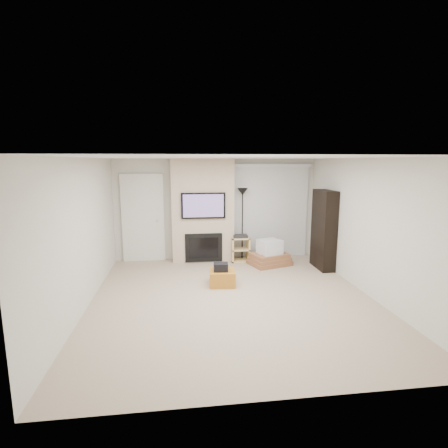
{
  "coord_description": "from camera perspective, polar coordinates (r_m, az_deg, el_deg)",
  "views": [
    {
      "loc": [
        -0.91,
        -5.88,
        2.44
      ],
      "look_at": [
        0.0,
        1.2,
        1.15
      ],
      "focal_mm": 28.0,
      "sensor_mm": 36.0,
      "label": 1
    }
  ],
  "objects": [
    {
      "name": "wall_left",
      "position": [
        6.21,
        -22.01,
        -1.57
      ],
      "size": [
        0.0,
        5.5,
        2.5
      ],
      "primitive_type": "cube",
      "rotation": [
        1.57,
        0.0,
        1.57
      ],
      "color": "beige",
      "rests_on": "ground"
    },
    {
      "name": "ceiling",
      "position": [
        5.95,
        1.5,
        10.81
      ],
      "size": [
        5.0,
        5.5,
        0.0
      ],
      "primitive_type": "cube",
      "color": "white",
      "rests_on": "wall_back"
    },
    {
      "name": "floor_lamp",
      "position": [
        8.58,
        3.04,
        3.34
      ],
      "size": [
        0.27,
        0.27,
        1.79
      ],
      "color": "black",
      "rests_on": "floor"
    },
    {
      "name": "wall_front",
      "position": [
        3.47,
        8.44,
        -9.92
      ],
      "size": [
        5.0,
        0.0,
        2.5
      ],
      "primitive_type": "cube",
      "rotation": [
        1.57,
        0.0,
        0.0
      ],
      "color": "beige",
      "rests_on": "ground"
    },
    {
      "name": "black_bag",
      "position": [
        6.93,
        -0.54,
        -7.04
      ],
      "size": [
        0.3,
        0.24,
        0.16
      ],
      "primitive_type": "cube",
      "rotation": [
        0.0,
        0.0,
        -0.08
      ],
      "color": "black",
      "rests_on": "ottoman"
    },
    {
      "name": "vertical_blinds",
      "position": [
        8.96,
        7.69,
        2.67
      ],
      "size": [
        1.98,
        0.1,
        2.37
      ],
      "color": "silver",
      "rests_on": "floor"
    },
    {
      "name": "ottoman",
      "position": [
        7.05,
        -0.3,
        -8.73
      ],
      "size": [
        0.54,
        0.54,
        0.3
      ],
      "primitive_type": "cube",
      "rotation": [
        0.0,
        0.0,
        -0.08
      ],
      "color": "#B16F21",
      "rests_on": "floor"
    },
    {
      "name": "fireplace_wall",
      "position": [
        8.53,
        -3.48,
        2.1
      ],
      "size": [
        1.5,
        0.47,
        2.5
      ],
      "color": "#C3AB90",
      "rests_on": "floor"
    },
    {
      "name": "bookshelf",
      "position": [
        8.27,
        15.97,
        -0.9
      ],
      "size": [
        0.3,
        0.8,
        1.8
      ],
      "color": "black",
      "rests_on": "floor"
    },
    {
      "name": "floor",
      "position": [
        6.43,
        1.39,
        -12.05
      ],
      "size": [
        5.0,
        5.5,
        0.0
      ],
      "primitive_type": "cube",
      "color": "tan",
      "rests_on": "ground"
    },
    {
      "name": "hvac_vent",
      "position": [
        6.81,
        3.84,
        10.7
      ],
      "size": [
        0.35,
        0.18,
        0.01
      ],
      "primitive_type": "cube",
      "color": "silver",
      "rests_on": "ceiling"
    },
    {
      "name": "av_stand",
      "position": [
        8.63,
        2.64,
        -3.82
      ],
      "size": [
        0.45,
        0.38,
        0.66
      ],
      "color": "#E5C47C",
      "rests_on": "floor"
    },
    {
      "name": "wall_back",
      "position": [
        8.76,
        -1.29,
        2.43
      ],
      "size": [
        5.0,
        0.0,
        2.5
      ],
      "primitive_type": "cube",
      "rotation": [
        1.57,
        0.0,
        0.0
      ],
      "color": "beige",
      "rests_on": "ground"
    },
    {
      "name": "box_stack",
      "position": [
        8.41,
        7.43,
        -5.08
      ],
      "size": [
        1.07,
        0.94,
        0.6
      ],
      "color": "#915C39",
      "rests_on": "floor"
    },
    {
      "name": "entry_door",
      "position": [
        8.75,
        -13.06,
        0.86
      ],
      "size": [
        1.02,
        0.11,
        2.14
      ],
      "color": "silver",
      "rests_on": "floor"
    },
    {
      "name": "wall_right",
      "position": [
        6.9,
        22.42,
        -0.47
      ],
      "size": [
        0.0,
        5.5,
        2.5
      ],
      "primitive_type": "cube",
      "rotation": [
        1.57,
        0.0,
        1.57
      ],
      "color": "beige",
      "rests_on": "ground"
    }
  ]
}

